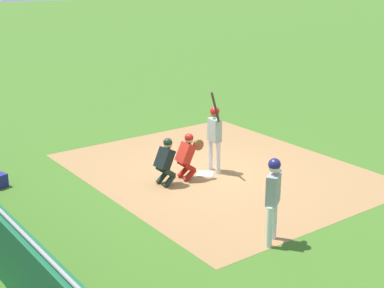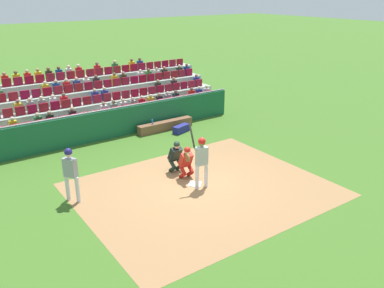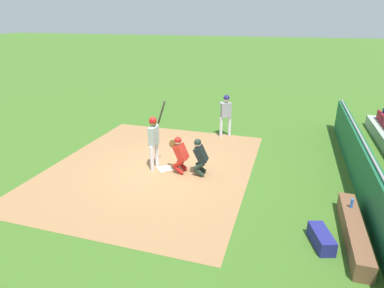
{
  "view_description": "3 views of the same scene",
  "coord_description": "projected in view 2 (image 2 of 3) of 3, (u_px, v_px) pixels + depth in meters",
  "views": [
    {
      "loc": [
        11.27,
        -8.93,
        5.5
      ],
      "look_at": [
        0.4,
        -0.75,
        1.13
      ],
      "focal_mm": 51.83,
      "sensor_mm": 36.0,
      "label": 1
    },
    {
      "loc": [
        7.65,
        10.5,
        6.53
      ],
      "look_at": [
        -0.43,
        -0.76,
        1.22
      ],
      "focal_mm": 37.8,
      "sensor_mm": 36.0,
      "label": 2
    },
    {
      "loc": [
        -9.72,
        -3.88,
        5.01
      ],
      "look_at": [
        -0.19,
        -1.06,
        1.13
      ],
      "focal_mm": 30.83,
      "sensor_mm": 36.0,
      "label": 3
    }
  ],
  "objects": [
    {
      "name": "dugout_bench",
      "position": [
        165.0,
        126.0,
        20.0
      ],
      "size": [
        2.97,
        0.4,
        0.44
      ],
      "primitive_type": "cube",
      "color": "brown",
      "rests_on": "ground_plane"
    },
    {
      "name": "equipment_duffel_bag",
      "position": [
        181.0,
        129.0,
        19.69
      ],
      "size": [
        0.99,
        0.61,
        0.36
      ],
      "primitive_type": "cube",
      "rotation": [
        0.0,
        0.0,
        0.3
      ],
      "color": "navy",
      "rests_on": "ground_plane"
    },
    {
      "name": "ground_plane",
      "position": [
        195.0,
        184.0,
        14.47
      ],
      "size": [
        160.0,
        160.0,
        0.0
      ],
      "primitive_type": "plane",
      "color": "#3C6621"
    },
    {
      "name": "infield_dirt_patch",
      "position": [
        203.0,
        190.0,
        14.09
      ],
      "size": [
        8.42,
        6.96,
        0.01
      ],
      "primitive_type": "cube",
      "rotation": [
        0.0,
        0.0,
        -0.01
      ],
      "color": "#996F47",
      "rests_on": "ground_plane"
    },
    {
      "name": "on_deck_batter",
      "position": [
        70.0,
        169.0,
        12.94
      ],
      "size": [
        0.42,
        0.55,
        1.86
      ],
      "color": "silver",
      "rests_on": "ground_plane"
    },
    {
      "name": "home_plate_marker",
      "position": [
        195.0,
        184.0,
        14.46
      ],
      "size": [
        0.62,
        0.62,
        0.02
      ],
      "primitive_type": "cube",
      "rotation": [
        0.0,
        0.0,
        0.79
      ],
      "color": "white",
      "rests_on": "infield_dirt_patch"
    },
    {
      "name": "catcher_crouching",
      "position": [
        186.0,
        161.0,
        14.67
      ],
      "size": [
        0.49,
        0.72,
        1.28
      ],
      "color": "#AC1B14",
      "rests_on": "ground_plane"
    },
    {
      "name": "water_bottle_on_bench",
      "position": [
        152.0,
        122.0,
        19.49
      ],
      "size": [
        0.07,
        0.07,
        0.25
      ],
      "primitive_type": "cylinder",
      "color": "blue",
      "rests_on": "dugout_bench"
    },
    {
      "name": "dugout_wall",
      "position": [
        117.0,
        122.0,
        18.98
      ],
      "size": [
        13.0,
        0.24,
        1.43
      ],
      "color": "#165835",
      "rests_on": "ground_plane"
    },
    {
      "name": "home_plate_umpire",
      "position": [
        176.0,
        155.0,
        15.21
      ],
      "size": [
        0.48,
        0.48,
        1.28
      ],
      "color": "black",
      "rests_on": "ground_plane"
    },
    {
      "name": "batter_at_plate",
      "position": [
        201.0,
        157.0,
        13.8
      ],
      "size": [
        0.56,
        0.5,
        2.38
      ],
      "color": "silver",
      "rests_on": "ground_plane"
    },
    {
      "name": "bleacher_stand",
      "position": [
        84.0,
        103.0,
        21.94
      ],
      "size": [
        15.15,
        4.14,
        2.68
      ],
      "color": "#97A799",
      "rests_on": "ground_plane"
    }
  ]
}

